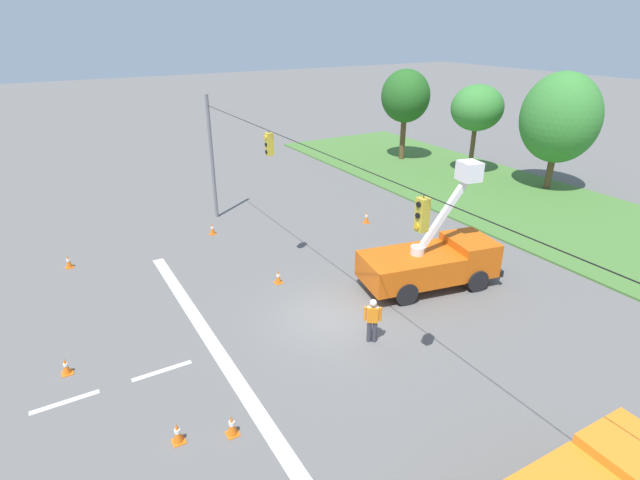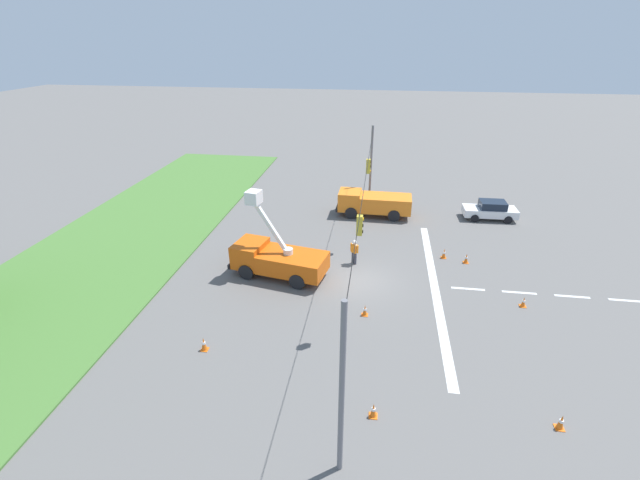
{
  "view_description": "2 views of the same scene",
  "coord_description": "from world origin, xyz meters",
  "px_view_note": "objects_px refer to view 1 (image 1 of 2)",
  "views": [
    {
      "loc": [
        14.51,
        -8.86,
        10.88
      ],
      "look_at": [
        -2.5,
        1.09,
        2.2
      ],
      "focal_mm": 28.0,
      "sensor_mm": 36.0,
      "label": 1
    },
    {
      "loc": [
        -23.26,
        -0.76,
        14.12
      ],
      "look_at": [
        1.76,
        2.83,
        1.82
      ],
      "focal_mm": 24.0,
      "sensor_mm": 36.0,
      "label": 2
    }
  ],
  "objects_px": {
    "traffic_cone_mid_left": "(278,277)",
    "traffic_cone_mid_right": "(177,433)",
    "traffic_cone_foreground_left": "(232,425)",
    "tree_far_west": "(405,96)",
    "traffic_cone_lane_edge_a": "(212,229)",
    "tree_centre": "(560,118)",
    "road_worker": "(373,318)",
    "traffic_cone_near_bucket": "(66,366)",
    "utility_truck_bucket_lift": "(433,260)",
    "traffic_cone_lane_edge_b": "(367,217)",
    "traffic_cone_foreground_right": "(68,261)",
    "tree_west": "(477,108)"
  },
  "relations": [
    {
      "from": "traffic_cone_mid_left",
      "to": "traffic_cone_mid_right",
      "type": "height_order",
      "value": "traffic_cone_mid_right"
    },
    {
      "from": "traffic_cone_foreground_left",
      "to": "traffic_cone_mid_right",
      "type": "xyz_separation_m",
      "value": [
        -0.51,
        -1.42,
        -0.01
      ]
    },
    {
      "from": "tree_far_west",
      "to": "traffic_cone_mid_right",
      "type": "relative_size",
      "value": 10.69
    },
    {
      "from": "traffic_cone_lane_edge_a",
      "to": "tree_centre",
      "type": "bearing_deg",
      "value": 79.92
    },
    {
      "from": "traffic_cone_mid_right",
      "to": "traffic_cone_lane_edge_a",
      "type": "bearing_deg",
      "value": 157.22
    },
    {
      "from": "tree_centre",
      "to": "traffic_cone_foreground_left",
      "type": "relative_size",
      "value": 11.12
    },
    {
      "from": "road_worker",
      "to": "traffic_cone_near_bucket",
      "type": "xyz_separation_m",
      "value": [
        -3.66,
        -9.93,
        -0.7
      ]
    },
    {
      "from": "utility_truck_bucket_lift",
      "to": "traffic_cone_mid_right",
      "type": "xyz_separation_m",
      "value": [
        3.36,
        -12.33,
        -0.91
      ]
    },
    {
      "from": "traffic_cone_near_bucket",
      "to": "traffic_cone_lane_edge_b",
      "type": "bearing_deg",
      "value": 110.3
    },
    {
      "from": "traffic_cone_lane_edge_a",
      "to": "tree_far_west",
      "type": "bearing_deg",
      "value": 111.14
    },
    {
      "from": "tree_far_west",
      "to": "traffic_cone_lane_edge_a",
      "type": "distance_m",
      "value": 21.3
    },
    {
      "from": "traffic_cone_foreground_left",
      "to": "traffic_cone_foreground_right",
      "type": "bearing_deg",
      "value": -168.24
    },
    {
      "from": "tree_far_west",
      "to": "traffic_cone_foreground_left",
      "type": "height_order",
      "value": "tree_far_west"
    },
    {
      "from": "tree_centre",
      "to": "road_worker",
      "type": "distance_m",
      "value": 23.35
    },
    {
      "from": "traffic_cone_lane_edge_a",
      "to": "traffic_cone_lane_edge_b",
      "type": "bearing_deg",
      "value": 70.88
    },
    {
      "from": "tree_west",
      "to": "traffic_cone_foreground_left",
      "type": "xyz_separation_m",
      "value": [
        15.73,
        -25.46,
        -4.66
      ]
    },
    {
      "from": "tree_west",
      "to": "traffic_cone_lane_edge_b",
      "type": "xyz_separation_m",
      "value": [
        4.23,
        -12.67,
        -4.65
      ]
    },
    {
      "from": "tree_centre",
      "to": "tree_west",
      "type": "bearing_deg",
      "value": -159.79
    },
    {
      "from": "road_worker",
      "to": "tree_centre",
      "type": "bearing_deg",
      "value": 111.98
    },
    {
      "from": "traffic_cone_lane_edge_a",
      "to": "traffic_cone_lane_edge_b",
      "type": "relative_size",
      "value": 0.93
    },
    {
      "from": "road_worker",
      "to": "utility_truck_bucket_lift",
      "type": "bearing_deg",
      "value": 114.27
    },
    {
      "from": "tree_centre",
      "to": "traffic_cone_foreground_right",
      "type": "distance_m",
      "value": 30.93
    },
    {
      "from": "traffic_cone_foreground_right",
      "to": "traffic_cone_near_bucket",
      "type": "xyz_separation_m",
      "value": [
        8.59,
        -0.91,
        -0.04
      ]
    },
    {
      "from": "traffic_cone_foreground_right",
      "to": "traffic_cone_lane_edge_b",
      "type": "distance_m",
      "value": 15.89
    },
    {
      "from": "road_worker",
      "to": "traffic_cone_lane_edge_b",
      "type": "bearing_deg",
      "value": 145.73
    },
    {
      "from": "traffic_cone_foreground_left",
      "to": "traffic_cone_near_bucket",
      "type": "bearing_deg",
      "value": -144.55
    },
    {
      "from": "traffic_cone_mid_left",
      "to": "traffic_cone_lane_edge_b",
      "type": "distance_m",
      "value": 8.68
    },
    {
      "from": "traffic_cone_foreground_left",
      "to": "traffic_cone_lane_edge_b",
      "type": "height_order",
      "value": "traffic_cone_lane_edge_b"
    },
    {
      "from": "tree_west",
      "to": "traffic_cone_foreground_left",
      "type": "bearing_deg",
      "value": -58.29
    },
    {
      "from": "utility_truck_bucket_lift",
      "to": "road_worker",
      "type": "bearing_deg",
      "value": -65.73
    },
    {
      "from": "tree_far_west",
      "to": "utility_truck_bucket_lift",
      "type": "bearing_deg",
      "value": -35.48
    },
    {
      "from": "tree_west",
      "to": "traffic_cone_foreground_right",
      "type": "height_order",
      "value": "tree_west"
    },
    {
      "from": "utility_truck_bucket_lift",
      "to": "traffic_cone_lane_edge_b",
      "type": "distance_m",
      "value": 7.92
    },
    {
      "from": "traffic_cone_foreground_right",
      "to": "traffic_cone_near_bucket",
      "type": "bearing_deg",
      "value": -6.06
    },
    {
      "from": "traffic_cone_mid_right",
      "to": "traffic_cone_mid_left",
      "type": "bearing_deg",
      "value": 136.95
    },
    {
      "from": "road_worker",
      "to": "traffic_cone_mid_right",
      "type": "distance_m",
      "value": 7.66
    },
    {
      "from": "traffic_cone_foreground_left",
      "to": "traffic_cone_mid_left",
      "type": "relative_size",
      "value": 1.09
    },
    {
      "from": "tree_centre",
      "to": "traffic_cone_lane_edge_b",
      "type": "bearing_deg",
      "value": -94.64
    },
    {
      "from": "tree_centre",
      "to": "traffic_cone_foreground_right",
      "type": "height_order",
      "value": "tree_centre"
    },
    {
      "from": "tree_centre",
      "to": "traffic_cone_mid_right",
      "type": "height_order",
      "value": "tree_centre"
    },
    {
      "from": "traffic_cone_mid_right",
      "to": "traffic_cone_near_bucket",
      "type": "xyz_separation_m",
      "value": [
        -4.85,
        -2.4,
        -0.04
      ]
    },
    {
      "from": "tree_west",
      "to": "traffic_cone_foreground_right",
      "type": "xyz_separation_m",
      "value": [
        1.78,
        -28.37,
        -4.68
      ]
    },
    {
      "from": "tree_centre",
      "to": "traffic_cone_foreground_right",
      "type": "xyz_separation_m",
      "value": [
        -3.64,
        -30.36,
        -4.62
      ]
    },
    {
      "from": "tree_west",
      "to": "traffic_cone_lane_edge_a",
      "type": "distance_m",
      "value": 21.6
    },
    {
      "from": "traffic_cone_mid_right",
      "to": "traffic_cone_lane_edge_a",
      "type": "xyz_separation_m",
      "value": [
        -13.9,
        5.84,
        -0.01
      ]
    },
    {
      "from": "tree_centre",
      "to": "traffic_cone_lane_edge_b",
      "type": "height_order",
      "value": "tree_centre"
    },
    {
      "from": "utility_truck_bucket_lift",
      "to": "traffic_cone_mid_right",
      "type": "bearing_deg",
      "value": -74.77
    },
    {
      "from": "utility_truck_bucket_lift",
      "to": "traffic_cone_foreground_right",
      "type": "distance_m",
      "value": 17.13
    },
    {
      "from": "tree_centre",
      "to": "traffic_cone_lane_edge_a",
      "type": "bearing_deg",
      "value": -100.08
    },
    {
      "from": "traffic_cone_lane_edge_a",
      "to": "traffic_cone_mid_right",
      "type": "bearing_deg",
      "value": -22.78
    }
  ]
}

